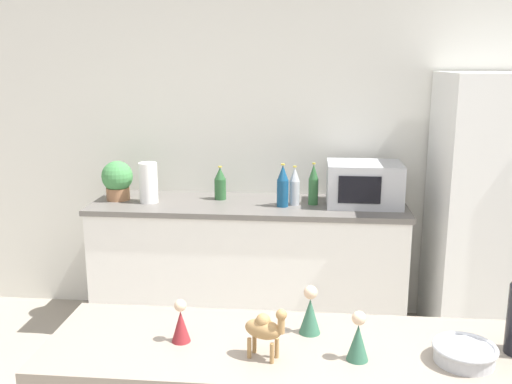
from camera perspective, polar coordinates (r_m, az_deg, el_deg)
The scene contains 15 objects.
wall_back at distance 4.04m, azimuth 5.31°, elevation 5.29°, with size 8.00×0.06×2.55m.
back_counter at distance 3.94m, azimuth -0.79°, elevation -7.32°, with size 2.09×0.63×0.89m.
refrigerator at distance 3.93m, azimuth 24.09°, elevation -1.98°, with size 0.93×0.73×1.75m.
potted_plant at distance 3.98m, azimuth -13.74°, elevation 1.23°, with size 0.21×0.21×0.27m.
paper_towel_roll at distance 3.86m, azimuth -10.75°, elevation 0.92°, with size 0.12×0.12×0.27m.
microwave at distance 3.79m, azimuth 10.69°, elevation 0.80°, with size 0.48×0.37×0.28m.
back_bottle_0 at distance 3.69m, azimuth 2.64°, elevation 0.58°, with size 0.08×0.08×0.28m.
back_bottle_1 at distance 3.89m, azimuth -3.64°, elevation 0.84°, with size 0.08×0.08×0.23m.
back_bottle_2 at distance 3.74m, azimuth 3.83°, elevation 0.56°, with size 0.07×0.07×0.26m.
back_bottle_3 at distance 3.76m, azimuth 5.72°, elevation 0.73°, with size 0.06×0.06×0.28m.
fruit_bowl at distance 1.81m, azimuth 20.04°, elevation -14.85°, with size 0.19×0.19×0.05m.
camel_figurine at distance 1.69m, azimuth 0.79°, elevation -13.46°, with size 0.13×0.09×0.16m.
wise_man_figurine_blue at distance 1.72m, azimuth 10.06°, elevation -14.28°, with size 0.06×0.06×0.15m.
wise_man_figurine_crimson at distance 1.82m, azimuth -7.62°, elevation -12.90°, with size 0.06×0.06×0.14m.
wise_man_figurine_purple at distance 1.86m, azimuth 5.34°, elevation -11.93°, with size 0.07×0.07×0.16m.
Camera 1 is at (0.00, -1.27, 1.81)m, focal length 40.00 mm.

